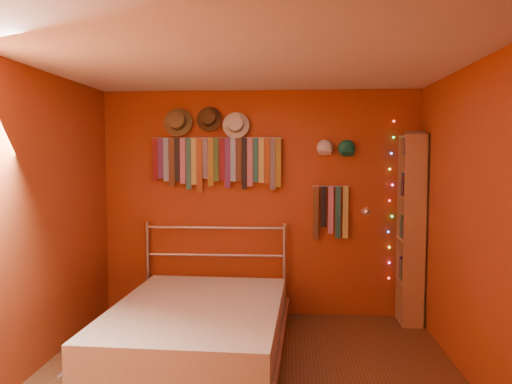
% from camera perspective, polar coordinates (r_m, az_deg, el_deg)
% --- Properties ---
extents(ground, '(3.50, 3.50, 0.00)m').
position_cam_1_polar(ground, '(4.19, -1.18, -21.00)').
color(ground, '#56321D').
rests_on(ground, ground).
extents(back_wall, '(3.50, 0.02, 2.50)m').
position_cam_1_polar(back_wall, '(5.56, 0.42, -1.31)').
color(back_wall, maroon).
rests_on(back_wall, ground).
extents(right_wall, '(0.02, 3.50, 2.50)m').
position_cam_1_polar(right_wall, '(4.06, 24.25, -3.70)').
color(right_wall, maroon).
rests_on(right_wall, ground).
extents(left_wall, '(0.02, 3.50, 2.50)m').
position_cam_1_polar(left_wall, '(4.35, -24.88, -3.23)').
color(left_wall, maroon).
rests_on(left_wall, ground).
extents(ceiling, '(3.50, 3.50, 0.02)m').
position_cam_1_polar(ceiling, '(3.86, -1.24, 14.92)').
color(ceiling, white).
rests_on(ceiling, back_wall).
extents(tie_rack, '(1.45, 0.03, 0.60)m').
position_cam_1_polar(tie_rack, '(5.52, -4.49, 3.65)').
color(tie_rack, silver).
rests_on(tie_rack, back_wall).
extents(small_tie_rack, '(0.40, 0.03, 0.59)m').
position_cam_1_polar(small_tie_rack, '(5.51, 8.56, -2.02)').
color(small_tie_rack, silver).
rests_on(small_tie_rack, back_wall).
extents(fedora_olive, '(0.32, 0.17, 0.31)m').
position_cam_1_polar(fedora_olive, '(5.58, -9.00, 8.00)').
color(fedora_olive, brown).
rests_on(fedora_olive, back_wall).
extents(fedora_brown, '(0.28, 0.15, 0.27)m').
position_cam_1_polar(fedora_brown, '(5.52, -5.43, 8.37)').
color(fedora_brown, '#3E2C16').
rests_on(fedora_brown, back_wall).
extents(fedora_white, '(0.29, 0.16, 0.29)m').
position_cam_1_polar(fedora_white, '(5.47, -2.35, 7.74)').
color(fedora_white, silver).
rests_on(fedora_white, back_wall).
extents(cap_white, '(0.18, 0.22, 0.18)m').
position_cam_1_polar(cap_white, '(5.48, 7.86, 5.02)').
color(cap_white, white).
rests_on(cap_white, back_wall).
extents(cap_green, '(0.18, 0.23, 0.18)m').
position_cam_1_polar(cap_green, '(5.50, 10.32, 4.91)').
color(cap_green, '#186D4F').
rests_on(cap_green, back_wall).
extents(fairy_lights, '(0.06, 0.02, 1.74)m').
position_cam_1_polar(fairy_lights, '(5.61, 15.14, -0.96)').
color(fairy_lights, '#FF3333').
rests_on(fairy_lights, back_wall).
extents(reading_lamp, '(0.08, 0.34, 0.10)m').
position_cam_1_polar(reading_lamp, '(5.36, 12.46, -2.22)').
color(reading_lamp, silver).
rests_on(reading_lamp, back_wall).
extents(bookshelf, '(0.25, 0.34, 2.00)m').
position_cam_1_polar(bookshelf, '(5.52, 17.76, -3.98)').
color(bookshelf, '#9E7147').
rests_on(bookshelf, ground).
extents(bed, '(1.65, 2.18, 1.04)m').
position_cam_1_polar(bed, '(4.68, -6.71, -15.09)').
color(bed, silver).
rests_on(bed, ground).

